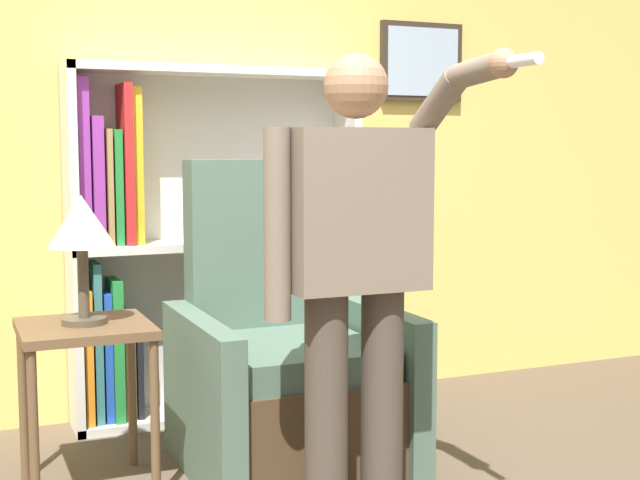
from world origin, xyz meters
TOP-DOWN VIEW (x-y plane):
  - wall_back at (0.01, 2.03)m, footprint 8.00×0.11m
  - bookcase at (-0.09, 1.87)m, footprint 1.45×0.28m
  - armchair at (0.15, 1.08)m, footprint 0.87×0.89m
  - person_standing at (0.13, 0.34)m, footprint 0.62×0.78m
  - side_table at (-0.67, 1.08)m, footprint 0.49×0.49m
  - table_lamp at (-0.67, 1.08)m, footprint 0.26×0.26m

SIDE VIEW (x-z plane):
  - armchair at x=0.15m, z-range -0.26..1.03m
  - side_table at x=-0.67m, z-range 0.22..0.89m
  - bookcase at x=-0.09m, z-range -0.01..1.72m
  - person_standing at x=0.13m, z-range 0.13..1.79m
  - table_lamp at x=-0.67m, z-range 0.79..1.29m
  - wall_back at x=0.01m, z-range 0.00..2.80m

